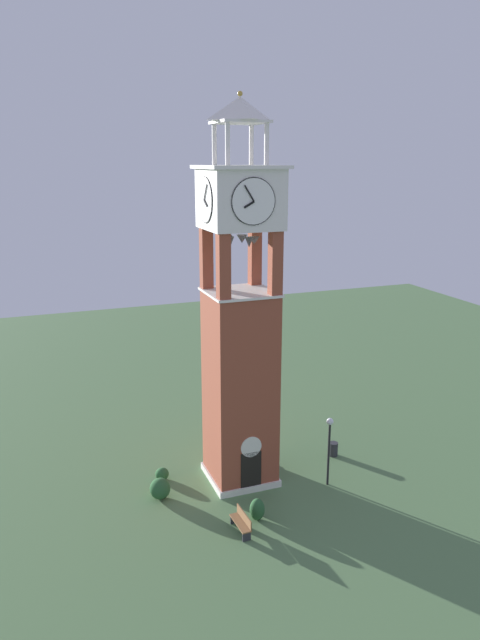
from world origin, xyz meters
name	(u,v)px	position (x,y,z in m)	size (l,w,h in m)	color
ground	(240,477)	(0.00, 0.00, 0.00)	(80.00, 80.00, 0.00)	#517547
clock_tower	(240,334)	(0.00, 0.00, 8.03)	(3.76, 3.76, 19.42)	brown
park_bench	(242,522)	(-1.61, -4.49, 0.48)	(0.50, 1.62, 0.95)	brown
lamp_post	(329,439)	(4.03, -2.29, 2.62)	(0.36, 0.36, 3.76)	black
trash_bin	(333,449)	(5.86, 0.38, 0.40)	(0.52, 0.52, 0.80)	#2D2D33
shrub_near_entry	(160,489)	(-4.46, -0.48, 0.53)	(1.04, 1.04, 1.07)	#28562D
shrub_left_of_tower	(162,474)	(-3.96, 1.23, 0.33)	(0.72, 0.72, 0.66)	#28562D
shrub_behind_bench	(257,509)	(-0.60, -3.89, 0.54)	(0.71, 0.71, 1.08)	#28562D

